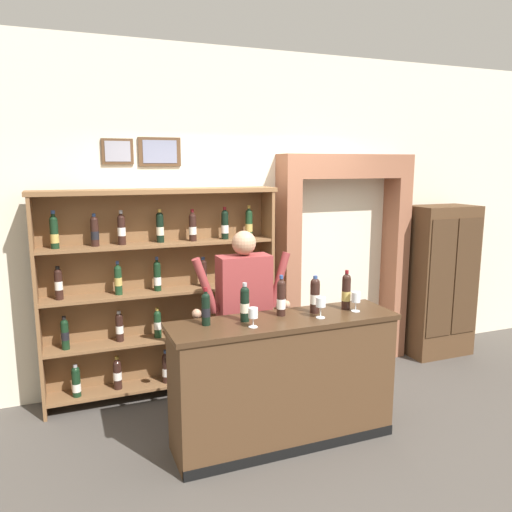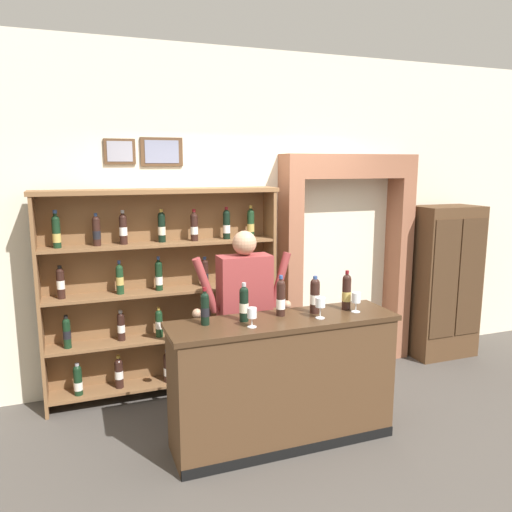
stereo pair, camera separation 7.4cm
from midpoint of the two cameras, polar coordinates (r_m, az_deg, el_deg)
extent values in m
cube|color=#47423D|center=(4.34, 3.98, -20.04)|extent=(14.00, 14.00, 0.02)
cube|color=beige|center=(5.17, -3.00, 4.40)|extent=(12.00, 0.16, 3.30)
cube|color=#4C331E|center=(4.81, -15.92, 11.39)|extent=(0.28, 0.02, 0.23)
cube|color=gray|center=(4.80, -15.90, 11.39)|extent=(0.22, 0.01, 0.18)
cube|color=#4C331E|center=(4.87, -11.35, 11.56)|extent=(0.39, 0.02, 0.26)
cube|color=slate|center=(4.85, -11.32, 11.57)|extent=(0.32, 0.01, 0.21)
cube|color=brown|center=(4.71, -24.07, -5.34)|extent=(0.03, 0.30, 1.97)
cube|color=brown|center=(5.06, 0.87, -3.36)|extent=(0.03, 0.30, 1.97)
cube|color=brown|center=(4.90, -11.43, -4.02)|extent=(2.17, 0.02, 1.97)
cube|color=brown|center=(5.05, -10.78, -13.91)|extent=(2.11, 0.28, 0.03)
cylinder|color=black|center=(4.90, -20.19, -13.49)|extent=(0.08, 0.08, 0.24)
sphere|color=black|center=(4.86, -20.29, -12.14)|extent=(0.07, 0.07, 0.07)
cylinder|color=black|center=(4.85, -20.31, -11.89)|extent=(0.03, 0.03, 0.06)
cylinder|color=#99999E|center=(4.84, -20.32, -11.67)|extent=(0.04, 0.04, 0.03)
cylinder|color=silver|center=(4.92, -20.17, -13.86)|extent=(0.08, 0.08, 0.08)
cylinder|color=black|center=(4.94, -15.91, -13.07)|extent=(0.08, 0.08, 0.23)
sphere|color=black|center=(4.90, -15.98, -11.74)|extent=(0.07, 0.07, 0.07)
cylinder|color=black|center=(4.88, -16.00, -11.38)|extent=(0.03, 0.03, 0.08)
cylinder|color=#B79338|center=(4.87, -16.02, -11.06)|extent=(0.04, 0.04, 0.03)
cylinder|color=silver|center=(4.94, -15.91, -12.97)|extent=(0.08, 0.08, 0.07)
cylinder|color=black|center=(4.97, -10.61, -12.65)|extent=(0.08, 0.08, 0.24)
sphere|color=black|center=(4.92, -10.66, -11.27)|extent=(0.07, 0.07, 0.07)
cylinder|color=black|center=(4.91, -10.67, -10.94)|extent=(0.03, 0.03, 0.08)
cylinder|color=navy|center=(4.90, -10.69, -10.64)|extent=(0.04, 0.04, 0.03)
cylinder|color=silver|center=(4.98, -10.61, -12.84)|extent=(0.08, 0.08, 0.08)
cylinder|color=black|center=(5.08, -5.98, -11.98)|extent=(0.08, 0.08, 0.24)
sphere|color=black|center=(5.04, -6.01, -10.65)|extent=(0.07, 0.07, 0.07)
cylinder|color=black|center=(5.03, -6.02, -10.35)|extent=(0.03, 0.03, 0.07)
cylinder|color=#B79338|center=(5.02, -6.02, -10.09)|extent=(0.03, 0.03, 0.03)
cylinder|color=tan|center=(5.09, -5.98, -12.01)|extent=(0.08, 0.08, 0.08)
cylinder|color=black|center=(5.18, -1.55, -11.57)|extent=(0.08, 0.08, 0.23)
sphere|color=black|center=(5.14, -1.56, -10.31)|extent=(0.07, 0.07, 0.07)
cylinder|color=black|center=(5.13, -1.56, -10.02)|extent=(0.04, 0.04, 0.07)
cylinder|color=black|center=(5.12, -1.56, -9.76)|extent=(0.04, 0.04, 0.03)
cylinder|color=silver|center=(5.19, -1.55, -11.87)|extent=(0.08, 0.08, 0.07)
cube|color=brown|center=(4.89, -10.96, -9.11)|extent=(2.11, 0.28, 0.02)
cylinder|color=black|center=(4.76, -21.32, -8.54)|extent=(0.07, 0.07, 0.23)
sphere|color=black|center=(4.73, -21.42, -7.14)|extent=(0.07, 0.07, 0.07)
cylinder|color=black|center=(4.72, -21.44, -6.83)|extent=(0.03, 0.03, 0.06)
cylinder|color=black|center=(4.71, -21.46, -6.57)|extent=(0.03, 0.03, 0.03)
cylinder|color=black|center=(4.76, -21.33, -8.46)|extent=(0.07, 0.07, 0.07)
cylinder|color=black|center=(4.82, -15.69, -8.04)|extent=(0.07, 0.07, 0.22)
sphere|color=black|center=(4.78, -15.76, -6.69)|extent=(0.07, 0.07, 0.07)
cylinder|color=black|center=(4.77, -15.78, -6.42)|extent=(0.03, 0.03, 0.06)
cylinder|color=#99999E|center=(4.77, -15.79, -6.20)|extent=(0.04, 0.04, 0.03)
cylinder|color=silver|center=(4.82, -15.69, -8.04)|extent=(0.07, 0.07, 0.07)
cylinder|color=#19381E|center=(4.84, -11.57, -7.82)|extent=(0.07, 0.07, 0.22)
sphere|color=#19381E|center=(4.80, -11.62, -6.51)|extent=(0.07, 0.07, 0.07)
cylinder|color=#19381E|center=(4.79, -11.63, -6.20)|extent=(0.03, 0.03, 0.06)
cylinder|color=#B79338|center=(4.79, -11.64, -5.95)|extent=(0.03, 0.03, 0.03)
cylinder|color=silver|center=(4.83, -11.57, -7.75)|extent=(0.07, 0.07, 0.07)
cylinder|color=black|center=(4.90, -6.07, -7.36)|extent=(0.07, 0.07, 0.23)
sphere|color=black|center=(4.87, -6.10, -6.03)|extent=(0.07, 0.07, 0.07)
cylinder|color=black|center=(4.86, -6.11, -5.72)|extent=(0.03, 0.03, 0.07)
cylinder|color=#B79338|center=(4.86, -6.11, -5.46)|extent=(0.03, 0.03, 0.03)
cylinder|color=tan|center=(4.91, -6.07, -7.45)|extent=(0.07, 0.07, 0.07)
cylinder|color=black|center=(5.05, -1.16, -6.82)|extent=(0.07, 0.07, 0.22)
sphere|color=black|center=(5.02, -1.16, -5.57)|extent=(0.07, 0.07, 0.07)
cylinder|color=black|center=(5.01, -1.17, -5.25)|extent=(0.03, 0.03, 0.07)
cylinder|color=#B79338|center=(5.00, -1.17, -4.99)|extent=(0.03, 0.03, 0.03)
cylinder|color=black|center=(5.06, -1.16, -7.15)|extent=(0.07, 0.07, 0.07)
cube|color=brown|center=(4.76, -11.14, -4.01)|extent=(2.11, 0.28, 0.02)
cylinder|color=black|center=(4.67, -21.96, -3.22)|extent=(0.07, 0.07, 0.23)
sphere|color=black|center=(4.64, -22.06, -1.74)|extent=(0.07, 0.07, 0.07)
cylinder|color=black|center=(4.64, -22.08, -1.48)|extent=(0.03, 0.03, 0.06)
cylinder|color=black|center=(4.63, -22.10, -1.26)|extent=(0.04, 0.04, 0.03)
cylinder|color=silver|center=(4.67, -21.97, -3.13)|extent=(0.07, 0.07, 0.07)
cylinder|color=#19381E|center=(4.67, -15.84, -2.88)|extent=(0.07, 0.07, 0.23)
sphere|color=#19381E|center=(4.65, -15.91, -1.43)|extent=(0.07, 0.07, 0.07)
cylinder|color=#19381E|center=(4.64, -15.93, -1.05)|extent=(0.03, 0.03, 0.07)
cylinder|color=navy|center=(4.64, -15.95, -0.72)|extent=(0.03, 0.03, 0.03)
cylinder|color=tan|center=(4.67, -15.84, -2.81)|extent=(0.07, 0.07, 0.07)
cylinder|color=black|center=(4.73, -11.60, -2.47)|extent=(0.07, 0.07, 0.24)
sphere|color=black|center=(4.70, -11.66, -0.98)|extent=(0.07, 0.07, 0.07)
cylinder|color=black|center=(4.70, -11.67, -0.59)|extent=(0.02, 0.02, 0.08)
cylinder|color=navy|center=(4.69, -11.69, -0.26)|extent=(0.03, 0.03, 0.03)
cylinder|color=silver|center=(4.73, -11.59, -2.80)|extent=(0.07, 0.07, 0.08)
cylinder|color=black|center=(4.83, -6.46, -2.15)|extent=(0.07, 0.07, 0.23)
sphere|color=black|center=(4.80, -6.48, -0.77)|extent=(0.07, 0.07, 0.07)
cylinder|color=black|center=(4.80, -6.49, -0.50)|extent=(0.03, 0.03, 0.06)
cylinder|color=navy|center=(4.79, -6.50, -0.27)|extent=(0.03, 0.03, 0.03)
cylinder|color=black|center=(4.83, -6.45, -2.41)|extent=(0.07, 0.07, 0.07)
cylinder|color=black|center=(4.93, -1.53, -1.75)|extent=(0.07, 0.07, 0.24)
sphere|color=black|center=(4.90, -1.54, -0.32)|extent=(0.07, 0.07, 0.07)
cylinder|color=black|center=(4.90, -1.54, 0.09)|extent=(0.03, 0.03, 0.08)
cylinder|color=#B79338|center=(4.89, -1.54, 0.44)|extent=(0.03, 0.03, 0.03)
cylinder|color=silver|center=(4.93, -1.53, -1.81)|extent=(0.07, 0.07, 0.08)
cube|color=brown|center=(4.67, -11.33, 1.32)|extent=(2.11, 0.28, 0.02)
cylinder|color=black|center=(4.59, -22.40, 2.26)|extent=(0.07, 0.07, 0.24)
sphere|color=black|center=(4.58, -22.51, 3.82)|extent=(0.07, 0.07, 0.07)
cylinder|color=black|center=(4.57, -22.54, 4.26)|extent=(0.03, 0.03, 0.08)
cylinder|color=navy|center=(4.57, -22.57, 4.65)|extent=(0.04, 0.04, 0.03)
cylinder|color=tan|center=(4.60, -22.37, 1.86)|extent=(0.07, 0.07, 0.08)
cylinder|color=black|center=(4.61, -18.31, 2.45)|extent=(0.07, 0.07, 0.22)
sphere|color=black|center=(4.59, -18.40, 3.90)|extent=(0.07, 0.07, 0.07)
cylinder|color=black|center=(4.59, -18.42, 4.20)|extent=(0.03, 0.03, 0.06)
cylinder|color=navy|center=(4.59, -18.43, 4.44)|extent=(0.03, 0.03, 0.03)
cylinder|color=black|center=(4.61, -18.30, 2.24)|extent=(0.07, 0.07, 0.07)
cylinder|color=black|center=(4.62, -15.49, 2.67)|extent=(0.07, 0.07, 0.23)
sphere|color=black|center=(4.61, -15.56, 4.17)|extent=(0.07, 0.07, 0.07)
cylinder|color=black|center=(4.61, -15.58, 4.54)|extent=(0.03, 0.03, 0.07)
cylinder|color=#99999E|center=(4.60, -15.60, 4.86)|extent=(0.03, 0.03, 0.03)
cylinder|color=silver|center=(4.62, -15.49, 2.70)|extent=(0.07, 0.07, 0.07)
cylinder|color=black|center=(4.68, -11.31, 2.98)|extent=(0.07, 0.07, 0.24)
sphere|color=black|center=(4.67, -11.36, 4.50)|extent=(0.07, 0.07, 0.07)
cylinder|color=black|center=(4.67, -11.37, 4.81)|extent=(0.03, 0.03, 0.06)
cylinder|color=#B79338|center=(4.66, -11.38, 5.07)|extent=(0.03, 0.03, 0.03)
cylinder|color=beige|center=(4.68, -11.30, 2.81)|extent=(0.07, 0.07, 0.08)
cylinder|color=black|center=(4.72, -7.67, 3.03)|extent=(0.07, 0.07, 0.22)
sphere|color=black|center=(4.70, -7.70, 4.44)|extent=(0.07, 0.07, 0.07)
cylinder|color=black|center=(4.70, -7.71, 4.82)|extent=(0.03, 0.03, 0.07)
cylinder|color=maroon|center=(4.70, -7.72, 5.14)|extent=(0.03, 0.03, 0.03)
cylinder|color=silver|center=(4.72, -7.66, 2.89)|extent=(0.07, 0.07, 0.07)
cylinder|color=black|center=(4.81, -4.00, 3.34)|extent=(0.07, 0.07, 0.24)
sphere|color=black|center=(4.80, -4.02, 4.83)|extent=(0.07, 0.07, 0.07)
cylinder|color=black|center=(4.79, -4.03, 5.16)|extent=(0.03, 0.03, 0.07)
cylinder|color=maroon|center=(4.79, -4.03, 5.43)|extent=(0.03, 0.03, 0.03)
cylinder|color=silver|center=(4.81, -4.00, 3.08)|extent=(0.07, 0.07, 0.08)
cylinder|color=#19381E|center=(4.90, -1.24, 3.51)|extent=(0.07, 0.07, 0.24)
sphere|color=#19381E|center=(4.89, -1.25, 4.96)|extent=(0.07, 0.07, 0.07)
cylinder|color=#19381E|center=(4.89, -1.25, 5.31)|extent=(0.03, 0.03, 0.07)
cylinder|color=#B79338|center=(4.89, -1.25, 5.60)|extent=(0.03, 0.03, 0.03)
cylinder|color=tan|center=(4.91, -1.24, 3.24)|extent=(0.07, 0.07, 0.08)
cube|color=brown|center=(4.62, -11.54, 7.25)|extent=(2.21, 0.31, 0.04)
cube|color=#935B42|center=(5.28, 3.09, -2.39)|extent=(0.17, 0.36, 2.04)
cube|color=#935B42|center=(5.96, 14.94, -1.27)|extent=(0.17, 0.36, 2.04)
cube|color=#935B42|center=(5.47, 9.73, 10.03)|extent=(1.51, 0.36, 0.25)
cube|color=black|center=(5.78, 8.21, -1.37)|extent=(1.18, 0.08, 2.04)
cube|color=#4C331E|center=(6.14, 19.78, -2.67)|extent=(0.75, 0.46, 1.73)
cube|color=#412B1A|center=(5.84, 20.02, -2.48)|extent=(0.34, 0.01, 1.32)
cube|color=#412B1A|center=(6.08, 22.56, -2.16)|extent=(0.34, 0.01, 1.32)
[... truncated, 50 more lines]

